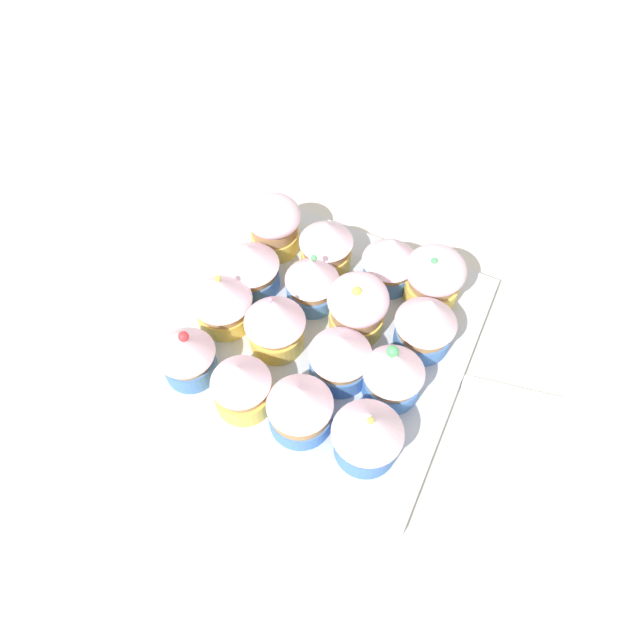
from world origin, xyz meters
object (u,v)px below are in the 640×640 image
object	(u,v)px
cupcake_7	(250,266)
cupcake_15	(186,352)
napkin	(506,447)
baking_tray	(320,338)
cupcake_1	(390,260)
cupcake_8	(393,373)
cupcake_11	(222,300)
cupcake_5	(357,307)
cupcake_9	(340,356)
cupcake_3	(274,225)
cupcake_12	(368,432)
cupcake_13	(300,405)
cupcake_10	(275,322)
cupcake_2	(326,244)
cupcake_4	(426,322)
cupcake_14	(241,385)
cupcake_0	(434,278)
cupcake_6	(312,280)

from	to	relation	value
cupcake_7	cupcake_15	xyz separation A→B (cm)	(0.37, 12.09, 0.36)
napkin	baking_tray	bearing A→B (deg)	-8.47
cupcake_1	cupcake_8	bearing A→B (deg)	113.15
cupcake_1	cupcake_11	distance (cm)	18.23
napkin	cupcake_8	bearing A→B (deg)	-2.22
cupcake_5	cupcake_11	distance (cm)	13.83
cupcake_5	cupcake_9	xyz separation A→B (cm)	(-0.67, 5.73, -0.29)
cupcake_5	napkin	xyz separation A→B (cm)	(-18.26, 5.76, -4.64)
cupcake_3	cupcake_15	distance (cm)	18.09
cupcake_3	cupcake_11	distance (cm)	11.21
cupcake_7	cupcake_12	size ratio (longest dim) A/B	0.83
baking_tray	cupcake_3	size ratio (longest dim) A/B	4.33
cupcake_13	cupcake_8	bearing A→B (deg)	-133.76
baking_tray	cupcake_10	xyz separation A→B (cm)	(3.67, 2.69, 4.66)
cupcake_3	cupcake_9	world-z (taller)	cupcake_3
cupcake_8	cupcake_12	world-z (taller)	cupcake_12
cupcake_2	cupcake_13	world-z (taller)	same
cupcake_4	cupcake_7	world-z (taller)	cupcake_4
cupcake_10	cupcake_14	xyz separation A→B (cm)	(-0.20, 7.20, -0.62)
cupcake_0	cupcake_15	distance (cm)	26.52
cupcake_12	cupcake_13	bearing A→B (deg)	0.40
cupcake_1	cupcake_6	size ratio (longest dim) A/B	1.01
cupcake_9	cupcake_12	distance (cm)	8.40
cupcake_12	cupcake_4	bearing A→B (deg)	-93.18
cupcake_4	cupcake_8	bearing A→B (deg)	82.12
cupcake_10	napkin	world-z (taller)	cupcake_10
cupcake_4	cupcake_11	world-z (taller)	cupcake_4
cupcake_1	cupcake_2	world-z (taller)	cupcake_2
cupcake_5	cupcake_9	world-z (taller)	cupcake_5
cupcake_9	cupcake_12	size ratio (longest dim) A/B	0.85
cupcake_7	baking_tray	bearing A→B (deg)	163.79
cupcake_1	cupcake_11	bearing A→B (deg)	41.74
cupcake_1	cupcake_6	xyz separation A→B (cm)	(6.44, 5.83, -0.27)
cupcake_10	cupcake_14	size ratio (longest dim) A/B	1.16
cupcake_0	cupcake_8	world-z (taller)	cupcake_8
cupcake_2	cupcake_4	world-z (taller)	cupcake_4
cupcake_1	cupcake_5	size ratio (longest dim) A/B	0.92
cupcake_3	cupcake_11	world-z (taller)	cupcake_11
cupcake_12	cupcake_13	size ratio (longest dim) A/B	1.15
cupcake_0	cupcake_10	xyz separation A→B (cm)	(12.35, 12.29, 0.56)
cupcake_3	cupcake_7	bearing A→B (deg)	92.83
cupcake_1	cupcake_6	bearing A→B (deg)	42.16
cupcake_5	cupcake_0	bearing A→B (deg)	-129.29
baking_tray	cupcake_1	distance (cm)	11.22
cupcake_11	cupcake_12	distance (cm)	20.31
cupcake_14	cupcake_4	bearing A→B (deg)	-134.44
cupcake_12	cupcake_14	world-z (taller)	cupcake_12
cupcake_7	cupcake_12	xyz separation A→B (cm)	(-18.66, 12.21, 0.70)
cupcake_7	cupcake_11	size ratio (longest dim) A/B	0.91
cupcake_10	cupcake_13	xyz separation A→B (cm)	(-6.13, 6.80, -0.53)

